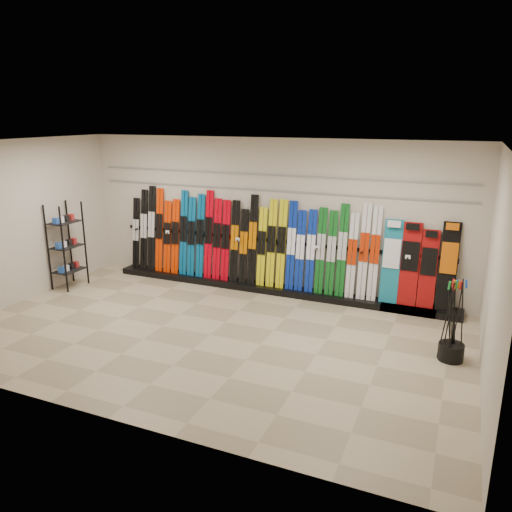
% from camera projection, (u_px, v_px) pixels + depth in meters
% --- Properties ---
extents(floor, '(8.00, 8.00, 0.00)m').
position_uv_depth(floor, '(210.00, 335.00, 8.02)').
color(floor, gray).
rests_on(floor, ground).
extents(back_wall, '(8.00, 0.00, 8.00)m').
position_uv_depth(back_wall, '(268.00, 215.00, 9.83)').
color(back_wall, beige).
rests_on(back_wall, floor).
extents(left_wall, '(0.00, 5.00, 5.00)m').
position_uv_depth(left_wall, '(14.00, 223.00, 9.12)').
color(left_wall, beige).
rests_on(left_wall, floor).
extents(right_wall, '(0.00, 5.00, 5.00)m').
position_uv_depth(right_wall, '(495.00, 277.00, 6.11)').
color(right_wall, beige).
rests_on(right_wall, floor).
extents(ceiling, '(8.00, 8.00, 0.00)m').
position_uv_depth(ceiling, '(205.00, 144.00, 7.20)').
color(ceiling, silver).
rests_on(ceiling, back_wall).
extents(ski_rack_base, '(8.00, 0.40, 0.12)m').
position_uv_depth(ski_rack_base, '(274.00, 289.00, 9.94)').
color(ski_rack_base, black).
rests_on(ski_rack_base, floor).
extents(skis, '(5.38, 0.26, 1.82)m').
position_uv_depth(skis, '(243.00, 242.00, 10.01)').
color(skis, black).
rests_on(skis, ski_rack_base).
extents(snowboards, '(1.27, 0.24, 1.54)m').
position_uv_depth(snowboards, '(418.00, 265.00, 8.78)').
color(snowboards, '#14728C').
rests_on(snowboards, ski_rack_base).
extents(accessory_rack, '(0.40, 0.60, 1.74)m').
position_uv_depth(accessory_rack, '(67.00, 246.00, 10.05)').
color(accessory_rack, black).
rests_on(accessory_rack, floor).
extents(pole_bin, '(0.36, 0.36, 0.25)m').
position_uv_depth(pole_bin, '(451.00, 352.00, 7.18)').
color(pole_bin, black).
rests_on(pole_bin, floor).
extents(ski_poles, '(0.34, 0.31, 1.18)m').
position_uv_depth(ski_poles, '(453.00, 320.00, 7.06)').
color(ski_poles, black).
rests_on(ski_poles, pole_bin).
extents(slatwall_rail_0, '(7.60, 0.02, 0.03)m').
position_uv_depth(slatwall_rail_0, '(268.00, 190.00, 9.67)').
color(slatwall_rail_0, gray).
rests_on(slatwall_rail_0, back_wall).
extents(slatwall_rail_1, '(7.60, 0.02, 0.03)m').
position_uv_depth(slatwall_rail_1, '(268.00, 175.00, 9.59)').
color(slatwall_rail_1, gray).
rests_on(slatwall_rail_1, back_wall).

